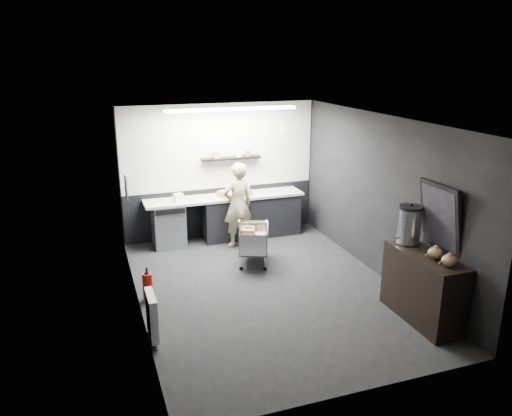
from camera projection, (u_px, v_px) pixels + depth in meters
name	position (u px, v px, depth m)	size (l,w,h in m)	color
floor	(267.00, 288.00, 8.03)	(5.50, 5.50, 0.00)	black
ceiling	(268.00, 120.00, 7.23)	(5.50, 5.50, 0.00)	white
wall_back	(220.00, 171.00, 10.11)	(5.50, 5.50, 0.00)	black
wall_front	(360.00, 283.00, 5.15)	(5.50, 5.50, 0.00)	black
wall_left	(134.00, 222.00, 7.00)	(5.50, 5.50, 0.00)	black
wall_right	(380.00, 197.00, 8.26)	(5.50, 5.50, 0.00)	black
kitchen_wall_panel	(220.00, 146.00, 9.95)	(3.95, 0.02, 1.70)	silver
dado_panel	(221.00, 211.00, 10.35)	(3.95, 0.02, 1.00)	black
floating_shelf	(231.00, 158.00, 9.98)	(1.20, 0.22, 0.04)	black
wall_clock	(285.00, 128.00, 10.29)	(0.20, 0.20, 0.03)	white
poster	(126.00, 186.00, 8.12)	(0.02, 0.30, 0.40)	white
poster_red_band	(126.00, 182.00, 8.10)	(0.01, 0.22, 0.10)	red
radiator	(152.00, 315.00, 6.51)	(0.10, 0.50, 0.60)	white
ceiling_strip	(232.00, 109.00, 8.91)	(2.40, 0.20, 0.04)	white
prep_counter	(232.00, 217.00, 10.12)	(3.20, 0.61, 0.90)	black
person	(238.00, 205.00, 9.60)	(0.61, 0.40, 1.67)	beige
shopping_cart	(254.00, 240.00, 8.90)	(0.77, 1.01, 0.91)	silver
sideboard	(423.00, 278.00, 6.97)	(0.56, 1.32, 1.97)	black
fire_extinguisher	(148.00, 285.00, 7.59)	(0.15, 0.15, 0.51)	#AA170B
cardboard_box	(235.00, 193.00, 9.95)	(0.57, 0.43, 0.11)	#957C4F
pink_tub	(245.00, 190.00, 10.05)	(0.20, 0.20, 0.20)	beige
white_container	(178.00, 197.00, 9.59)	(0.17, 0.13, 0.15)	white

